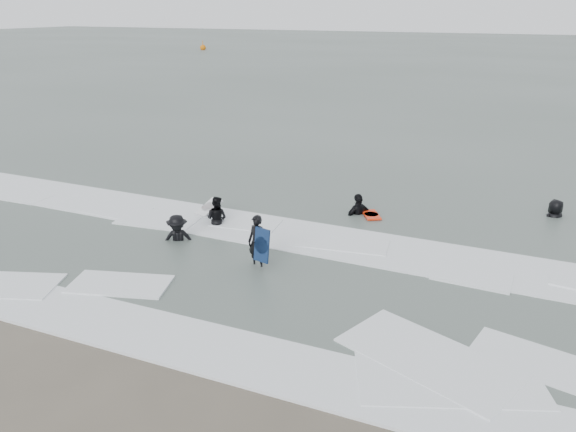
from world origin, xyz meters
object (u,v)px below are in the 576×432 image
at_px(surfer_centre, 257,268).
at_px(buoy, 203,48).
at_px(surfer_wading, 217,225).
at_px(surfer_right_near, 358,215).
at_px(surfer_right_far, 554,218).
at_px(surfer_breaker, 178,243).

distance_m(surfer_centre, buoy, 86.37).
bearing_deg(surfer_wading, surfer_right_near, -145.83).
height_order(surfer_right_near, buoy, buoy).
distance_m(surfer_wading, surfer_right_far, 11.85).
bearing_deg(surfer_right_far, surfer_centre, 7.91).
relative_size(surfer_wading, surfer_breaker, 0.90).
xyz_separation_m(surfer_wading, surfer_breaker, (-0.36, -1.78, 0.00)).
bearing_deg(surfer_wading, surfer_right_far, -154.15).
distance_m(surfer_wading, surfer_right_near, 5.04).
distance_m(surfer_breaker, buoy, 84.19).
height_order(surfer_centre, surfer_wading, surfer_centre).
relative_size(surfer_breaker, surfer_right_far, 0.98).
bearing_deg(surfer_right_near, surfer_breaker, -6.54).
xyz_separation_m(surfer_centre, surfer_breaker, (-3.12, 0.60, 0.00)).
xyz_separation_m(surfer_centre, surfer_right_near, (1.32, 5.35, 0.00)).
bearing_deg(surfer_centre, buoy, 133.98).
height_order(surfer_centre, surfer_right_far, surfer_right_far).
xyz_separation_m(surfer_breaker, surfer_right_far, (10.85, 7.28, 0.00)).
bearing_deg(surfer_wading, surfer_centre, 137.34).
xyz_separation_m(surfer_breaker, surfer_right_near, (4.44, 4.74, 0.00)).
relative_size(surfer_centre, buoy, 0.97).
height_order(surfer_breaker, surfer_right_near, surfer_right_near).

